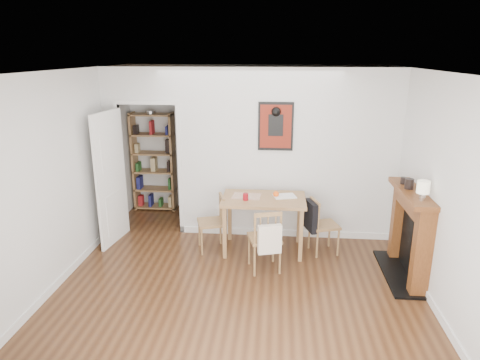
# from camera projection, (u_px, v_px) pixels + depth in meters

# --- Properties ---
(ground) EXTENTS (5.20, 5.20, 0.00)m
(ground) POSITION_uv_depth(u_px,v_px,m) (241.00, 276.00, 5.57)
(ground) COLOR #52321A
(ground) RESTS_ON ground
(room_shell) EXTENTS (5.20, 5.20, 5.20)m
(room_shell) POSITION_uv_depth(u_px,v_px,m) (255.00, 156.00, 6.47)
(room_shell) COLOR silver
(room_shell) RESTS_ON ground
(dining_table) EXTENTS (1.19, 0.75, 0.81)m
(dining_table) POSITION_uv_depth(u_px,v_px,m) (264.00, 204.00, 6.12)
(dining_table) COLOR olive
(dining_table) RESTS_ON ground
(chair_left) EXTENTS (0.52, 0.52, 0.83)m
(chair_left) POSITION_uv_depth(u_px,v_px,m) (211.00, 223.00, 6.22)
(chair_left) COLOR #9F724A
(chair_left) RESTS_ON ground
(chair_right) EXTENTS (0.56, 0.51, 0.82)m
(chair_right) POSITION_uv_depth(u_px,v_px,m) (323.00, 225.00, 6.13)
(chair_right) COLOR #9F724A
(chair_right) RESTS_ON ground
(chair_front) EXTENTS (0.54, 0.58, 0.88)m
(chair_front) POSITION_uv_depth(u_px,v_px,m) (265.00, 239.00, 5.63)
(chair_front) COLOR #9F724A
(chair_front) RESTS_ON ground
(bookshelf) EXTENTS (0.75, 0.30, 1.79)m
(bookshelf) POSITION_uv_depth(u_px,v_px,m) (154.00, 162.00, 7.76)
(bookshelf) COLOR olive
(bookshelf) RESTS_ON ground
(fireplace) EXTENTS (0.45, 1.25, 1.16)m
(fireplace) POSITION_uv_depth(u_px,v_px,m) (411.00, 231.00, 5.44)
(fireplace) COLOR brown
(fireplace) RESTS_ON ground
(red_glass) EXTENTS (0.08, 0.08, 0.10)m
(red_glass) POSITION_uv_depth(u_px,v_px,m) (246.00, 197.00, 5.99)
(red_glass) COLOR maroon
(red_glass) RESTS_ON dining_table
(orange_fruit) EXTENTS (0.09, 0.09, 0.09)m
(orange_fruit) POSITION_uv_depth(u_px,v_px,m) (276.00, 194.00, 6.13)
(orange_fruit) COLOR #FF560D
(orange_fruit) RESTS_ON dining_table
(placemat) EXTENTS (0.42, 0.32, 0.00)m
(placemat) POSITION_uv_depth(u_px,v_px,m) (246.00, 196.00, 6.16)
(placemat) COLOR beige
(placemat) RESTS_ON dining_table
(notebook) EXTENTS (0.36, 0.30, 0.02)m
(notebook) POSITION_uv_depth(u_px,v_px,m) (285.00, 196.00, 6.15)
(notebook) COLOR white
(notebook) RESTS_ON dining_table
(mantel_lamp) EXTENTS (0.15, 0.15, 0.23)m
(mantel_lamp) POSITION_uv_depth(u_px,v_px,m) (423.00, 188.00, 4.91)
(mantel_lamp) COLOR silver
(mantel_lamp) RESTS_ON fireplace
(ceramic_jar_a) EXTENTS (0.11, 0.11, 0.13)m
(ceramic_jar_a) POSITION_uv_depth(u_px,v_px,m) (409.00, 184.00, 5.33)
(ceramic_jar_a) COLOR black
(ceramic_jar_a) RESTS_ON fireplace
(ceramic_jar_b) EXTENTS (0.07, 0.07, 0.09)m
(ceramic_jar_b) POSITION_uv_depth(u_px,v_px,m) (403.00, 181.00, 5.54)
(ceramic_jar_b) COLOR black
(ceramic_jar_b) RESTS_ON fireplace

